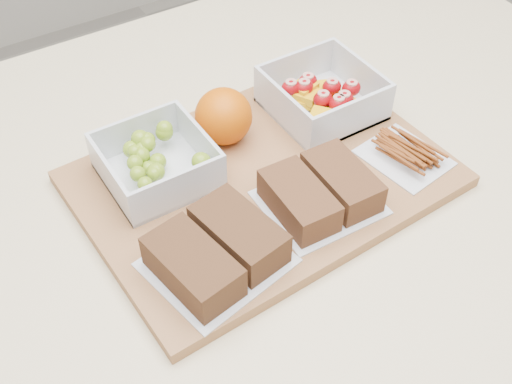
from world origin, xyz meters
TOP-DOWN VIEW (x-y plane):
  - cutting_board at (0.02, 0.02)m, footprint 0.43×0.32m
  - grape_container at (-0.09, 0.09)m, footprint 0.12×0.12m
  - fruit_container at (0.15, 0.09)m, footprint 0.13×0.13m
  - orange at (0.01, 0.11)m, footprint 0.07×0.07m
  - sandwich_bag_left at (-0.09, -0.06)m, footprint 0.15×0.14m
  - sandwich_bag_center at (0.05, -0.05)m, footprint 0.13×0.12m
  - pretzel_bag at (0.18, -0.04)m, footprint 0.09×0.11m

SIDE VIEW (x-z plane):
  - cutting_board at x=0.02m, z-range 0.90..0.92m
  - pretzel_bag at x=0.18m, z-range 0.92..0.94m
  - sandwich_bag_center at x=0.05m, z-range 0.92..0.95m
  - sandwich_bag_left at x=-0.09m, z-range 0.92..0.96m
  - fruit_container at x=0.15m, z-range 0.91..0.96m
  - grape_container at x=-0.09m, z-range 0.91..0.96m
  - orange at x=0.01m, z-range 0.92..0.99m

